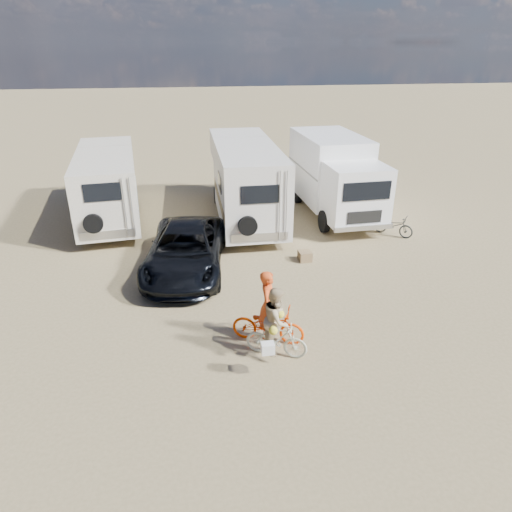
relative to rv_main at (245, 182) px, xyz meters
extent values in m
plane|color=#958059|center=(-0.32, -6.82, -1.55)|extent=(140.00, 140.00, 0.00)
imported|color=black|center=(-2.54, -4.48, -0.84)|extent=(3.00, 5.36, 1.42)
imported|color=#E73A00|center=(-0.63, -8.72, -1.08)|extent=(1.89, 1.24, 0.94)
imported|color=beige|center=(-0.54, -9.31, -1.11)|extent=(1.51, 0.98, 0.88)
imported|color=#CA4317|center=(-0.63, -8.72, -0.68)|extent=(0.62, 0.74, 1.74)
imported|color=tan|center=(-0.54, -9.31, -0.74)|extent=(0.88, 0.97, 1.61)
imported|color=#292C29|center=(5.30, -2.69, -1.14)|extent=(1.47, 1.47, 0.81)
cube|color=#2D5B8B|center=(-2.37, -2.67, -1.34)|extent=(0.63, 0.55, 0.42)
cube|color=olive|center=(1.42, -4.38, -1.38)|extent=(0.44, 0.44, 0.33)
camera|label=1|loc=(-2.37, -17.95, 5.16)|focal=32.12mm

